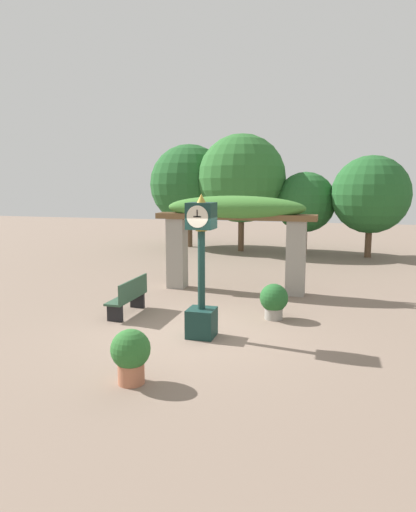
# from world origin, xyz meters

# --- Properties ---
(ground_plane) EXTENTS (60.00, 60.00, 0.00)m
(ground_plane) POSITION_xyz_m (0.00, 0.00, 0.00)
(ground_plane) COLOR #7F6B5B
(pedestal_clock) EXTENTS (0.56, 0.58, 2.97)m
(pedestal_clock) POSITION_xyz_m (0.23, -0.22, 1.35)
(pedestal_clock) COLOR #14332D
(pedestal_clock) RESTS_ON ground
(pergola) EXTENTS (4.73, 1.13, 2.84)m
(pergola) POSITION_xyz_m (0.00, 4.03, 2.11)
(pergola) COLOR gray
(pergola) RESTS_ON ground
(potted_plant_near_left) EXTENTS (0.64, 0.64, 0.89)m
(potted_plant_near_left) POSITION_xyz_m (-0.21, -2.71, 0.50)
(potted_plant_near_left) COLOR #B26B4C
(potted_plant_near_left) RESTS_ON ground
(potted_plant_near_right) EXTENTS (0.67, 0.67, 0.85)m
(potted_plant_near_right) POSITION_xyz_m (1.52, 1.45, 0.46)
(potted_plant_near_right) COLOR gray
(potted_plant_near_right) RESTS_ON ground
(park_bench) EXTENTS (0.42, 1.56, 0.89)m
(park_bench) POSITION_xyz_m (-1.95, 0.89, 0.44)
(park_bench) COLOR #2D4C38
(park_bench) RESTS_ON ground
(tree_line) EXTENTS (12.20, 4.81, 5.49)m
(tree_line) POSITION_xyz_m (-0.93, 12.44, 3.08)
(tree_line) COLOR brown
(tree_line) RESTS_ON ground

